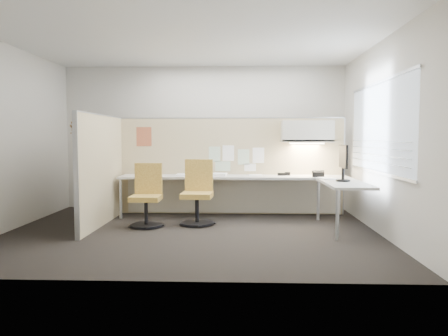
{
  "coord_description": "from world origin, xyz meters",
  "views": [
    {
      "loc": [
        0.73,
        -6.4,
        1.4
      ],
      "look_at": [
        0.45,
        0.8,
        0.9
      ],
      "focal_mm": 35.0,
      "sensor_mm": 36.0,
      "label": 1
    }
  ],
  "objects_px": {
    "chair_right": "(198,195)",
    "monitor": "(343,161)",
    "phone": "(318,174)",
    "desk": "(252,184)",
    "chair_left": "(147,197)"
  },
  "relations": [
    {
      "from": "chair_right",
      "to": "phone",
      "type": "height_order",
      "value": "chair_right"
    },
    {
      "from": "monitor",
      "to": "phone",
      "type": "distance_m",
      "value": 0.87
    },
    {
      "from": "monitor",
      "to": "phone",
      "type": "height_order",
      "value": "monitor"
    },
    {
      "from": "desk",
      "to": "chair_left",
      "type": "height_order",
      "value": "chair_left"
    },
    {
      "from": "desk",
      "to": "phone",
      "type": "distance_m",
      "value": 1.14
    },
    {
      "from": "chair_left",
      "to": "chair_right",
      "type": "xyz_separation_m",
      "value": [
        0.79,
        0.2,
        0.02
      ]
    },
    {
      "from": "chair_left",
      "to": "monitor",
      "type": "xyz_separation_m",
      "value": [
        3.06,
        -0.06,
        0.59
      ]
    },
    {
      "from": "chair_left",
      "to": "monitor",
      "type": "relative_size",
      "value": 1.76
    },
    {
      "from": "chair_right",
      "to": "monitor",
      "type": "height_order",
      "value": "monitor"
    },
    {
      "from": "desk",
      "to": "monitor",
      "type": "relative_size",
      "value": 7.18
    },
    {
      "from": "monitor",
      "to": "desk",
      "type": "bearing_deg",
      "value": 62.03
    },
    {
      "from": "desk",
      "to": "chair_right",
      "type": "relative_size",
      "value": 3.88
    },
    {
      "from": "phone",
      "to": "monitor",
      "type": "bearing_deg",
      "value": -64.23
    },
    {
      "from": "chair_right",
      "to": "phone",
      "type": "distance_m",
      "value": 2.11
    },
    {
      "from": "monitor",
      "to": "phone",
      "type": "xyz_separation_m",
      "value": [
        -0.25,
        0.79,
        -0.27
      ]
    }
  ]
}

